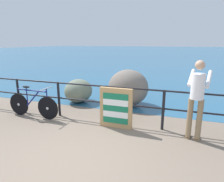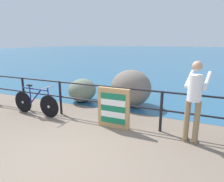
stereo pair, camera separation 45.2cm
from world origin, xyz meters
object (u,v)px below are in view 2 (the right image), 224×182
(bicycle, at_px, (36,102))
(person_at_railing, at_px, (194,99))
(folded_deckchair_stack, at_px, (114,108))
(breakwater_boulder_main, at_px, (131,88))
(breakwater_boulder_left, at_px, (82,90))

(bicycle, bearing_deg, person_at_railing, 2.25)
(folded_deckchair_stack, bearing_deg, breakwater_boulder_main, 95.26)
(breakwater_boulder_left, bearing_deg, folded_deckchair_stack, -40.21)
(bicycle, height_order, breakwater_boulder_left, bicycle)
(person_at_railing, bearing_deg, breakwater_boulder_left, 77.37)
(folded_deckchair_stack, relative_size, breakwater_boulder_main, 0.76)
(bicycle, distance_m, breakwater_boulder_left, 1.84)
(bicycle, xyz_separation_m, person_at_railing, (4.34, 0.07, 0.60))
(person_at_railing, relative_size, breakwater_boulder_left, 1.65)
(folded_deckchair_stack, height_order, breakwater_boulder_left, folded_deckchair_stack)
(person_at_railing, height_order, folded_deckchair_stack, person_at_railing)
(person_at_railing, distance_m, breakwater_boulder_main, 2.82)
(breakwater_boulder_main, relative_size, breakwater_boulder_left, 1.27)
(person_at_railing, bearing_deg, breakwater_boulder_main, 57.49)
(breakwater_boulder_main, bearing_deg, person_at_railing, -43.75)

